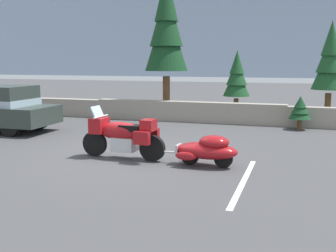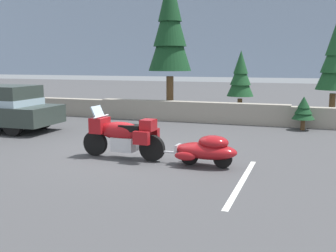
{
  "view_description": "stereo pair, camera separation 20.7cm",
  "coord_description": "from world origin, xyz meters",
  "px_view_note": "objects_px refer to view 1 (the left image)",
  "views": [
    {
      "loc": [
        4.45,
        -9.77,
        2.46
      ],
      "look_at": [
        1.27,
        -0.07,
        0.85
      ],
      "focal_mm": 43.45,
      "sensor_mm": 36.0,
      "label": 1
    },
    {
      "loc": [
        4.65,
        -9.71,
        2.46
      ],
      "look_at": [
        1.27,
        -0.07,
        0.85
      ],
      "focal_mm": 43.45,
      "sensor_mm": 36.0,
      "label": 2
    }
  ],
  "objects_px": {
    "car_shaped_trailer": "(207,149)",
    "pine_tree_far_right": "(330,59)",
    "pine_tree_tall": "(166,26)",
    "touring_motorcycle": "(122,135)",
    "pine_tree_secondary": "(237,76)"
  },
  "relations": [
    {
      "from": "car_shaped_trailer",
      "to": "pine_tree_far_right",
      "type": "bearing_deg",
      "value": 70.13
    },
    {
      "from": "car_shaped_trailer",
      "to": "pine_tree_far_right",
      "type": "distance_m",
      "value": 9.46
    },
    {
      "from": "car_shaped_trailer",
      "to": "pine_tree_far_right",
      "type": "height_order",
      "value": "pine_tree_far_right"
    },
    {
      "from": "pine_tree_tall",
      "to": "pine_tree_far_right",
      "type": "height_order",
      "value": "pine_tree_tall"
    },
    {
      "from": "pine_tree_far_right",
      "to": "car_shaped_trailer",
      "type": "bearing_deg",
      "value": -109.87
    },
    {
      "from": "car_shaped_trailer",
      "to": "pine_tree_tall",
      "type": "xyz_separation_m",
      "value": [
        -3.62,
        7.84,
        3.58
      ]
    },
    {
      "from": "car_shaped_trailer",
      "to": "touring_motorcycle",
      "type": "bearing_deg",
      "value": 177.21
    },
    {
      "from": "touring_motorcycle",
      "to": "pine_tree_tall",
      "type": "relative_size",
      "value": 0.36
    },
    {
      "from": "touring_motorcycle",
      "to": "pine_tree_far_right",
      "type": "xyz_separation_m",
      "value": [
        5.37,
        8.55,
        1.96
      ]
    },
    {
      "from": "car_shaped_trailer",
      "to": "pine_tree_tall",
      "type": "distance_m",
      "value": 9.35
    },
    {
      "from": "pine_tree_secondary",
      "to": "touring_motorcycle",
      "type": "bearing_deg",
      "value": -100.31
    },
    {
      "from": "touring_motorcycle",
      "to": "pine_tree_secondary",
      "type": "distance_m",
      "value": 8.91
    },
    {
      "from": "car_shaped_trailer",
      "to": "pine_tree_tall",
      "type": "relative_size",
      "value": 0.35
    },
    {
      "from": "pine_tree_secondary",
      "to": "pine_tree_far_right",
      "type": "relative_size",
      "value": 0.72
    },
    {
      "from": "car_shaped_trailer",
      "to": "pine_tree_secondary",
      "type": "xyz_separation_m",
      "value": [
        -0.66,
        8.79,
        1.45
      ]
    }
  ]
}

